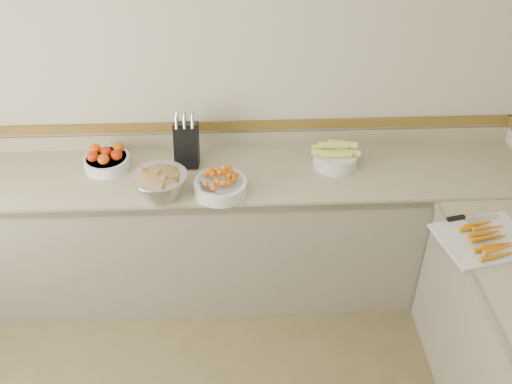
{
  "coord_description": "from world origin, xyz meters",
  "views": [
    {
      "loc": [
        0.24,
        -1.13,
        2.82
      ],
      "look_at": [
        0.35,
        1.35,
        1.0
      ],
      "focal_mm": 40.0,
      "sensor_mm": 36.0,
      "label": 1
    }
  ],
  "objects_px": {
    "knife_block": "(187,144)",
    "tomato_bowl": "(107,160)",
    "cutting_board": "(486,239)",
    "corn_bowl": "(335,156)",
    "rhubarb_bowl": "(160,183)",
    "cherry_tomato_bowl": "(220,185)"
  },
  "relations": [
    {
      "from": "cherry_tomato_bowl",
      "to": "cutting_board",
      "type": "relative_size",
      "value": 0.58
    },
    {
      "from": "corn_bowl",
      "to": "cutting_board",
      "type": "height_order",
      "value": "corn_bowl"
    },
    {
      "from": "knife_block",
      "to": "tomato_bowl",
      "type": "bearing_deg",
      "value": -177.18
    },
    {
      "from": "knife_block",
      "to": "tomato_bowl",
      "type": "xyz_separation_m",
      "value": [
        -0.48,
        -0.02,
        -0.08
      ]
    },
    {
      "from": "corn_bowl",
      "to": "cherry_tomato_bowl",
      "type": "bearing_deg",
      "value": -159.55
    },
    {
      "from": "tomato_bowl",
      "to": "cutting_board",
      "type": "height_order",
      "value": "tomato_bowl"
    },
    {
      "from": "cherry_tomato_bowl",
      "to": "tomato_bowl",
      "type": "bearing_deg",
      "value": 157.1
    },
    {
      "from": "cherry_tomato_bowl",
      "to": "knife_block",
      "type": "bearing_deg",
      "value": 122.57
    },
    {
      "from": "tomato_bowl",
      "to": "cutting_board",
      "type": "distance_m",
      "value": 2.17
    },
    {
      "from": "tomato_bowl",
      "to": "knife_block",
      "type": "bearing_deg",
      "value": 2.82
    },
    {
      "from": "knife_block",
      "to": "corn_bowl",
      "type": "bearing_deg",
      "value": -3.42
    },
    {
      "from": "tomato_bowl",
      "to": "rhubarb_bowl",
      "type": "relative_size",
      "value": 0.89
    },
    {
      "from": "knife_block",
      "to": "rhubarb_bowl",
      "type": "bearing_deg",
      "value": -111.7
    },
    {
      "from": "tomato_bowl",
      "to": "corn_bowl",
      "type": "height_order",
      "value": "corn_bowl"
    },
    {
      "from": "corn_bowl",
      "to": "rhubarb_bowl",
      "type": "xyz_separation_m",
      "value": [
        -1.02,
        -0.28,
        0.03
      ]
    },
    {
      "from": "tomato_bowl",
      "to": "corn_bowl",
      "type": "xyz_separation_m",
      "value": [
        1.37,
        -0.03,
        0.0
      ]
    },
    {
      "from": "knife_block",
      "to": "corn_bowl",
      "type": "distance_m",
      "value": 0.9
    },
    {
      "from": "cutting_board",
      "to": "knife_block",
      "type": "bearing_deg",
      "value": 152.93
    },
    {
      "from": "knife_block",
      "to": "cherry_tomato_bowl",
      "type": "xyz_separation_m",
      "value": [
        0.2,
        -0.31,
        -0.09
      ]
    },
    {
      "from": "corn_bowl",
      "to": "cutting_board",
      "type": "relative_size",
      "value": 0.58
    },
    {
      "from": "corn_bowl",
      "to": "knife_block",
      "type": "bearing_deg",
      "value": 176.58
    },
    {
      "from": "corn_bowl",
      "to": "rhubarb_bowl",
      "type": "height_order",
      "value": "rhubarb_bowl"
    }
  ]
}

